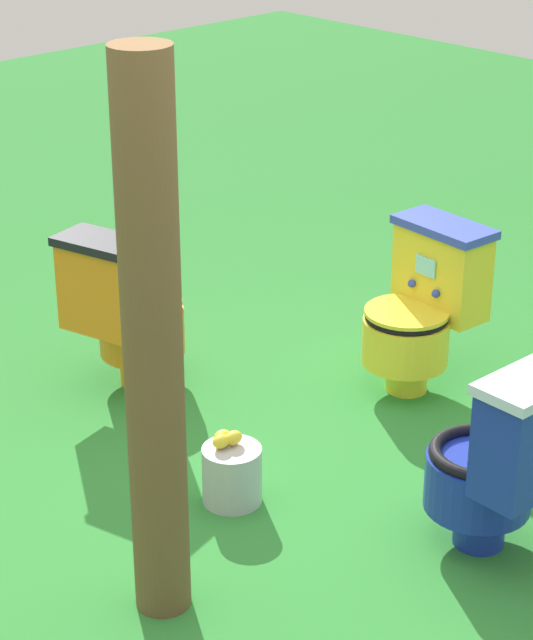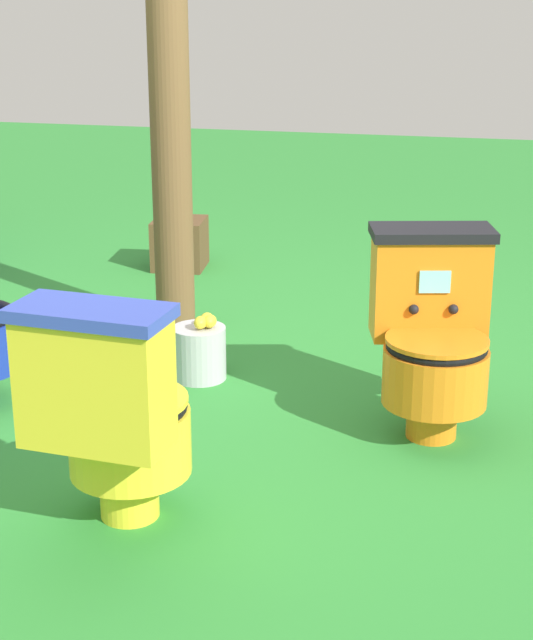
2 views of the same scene
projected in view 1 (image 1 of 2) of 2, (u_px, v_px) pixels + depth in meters
The scene contains 6 objects.
ground at pixel (244, 534), 4.31m from camera, with size 14.00×14.00×0.00m, color #2D8433.
toilet_orange at pixel (127, 311), 5.15m from camera, with size 0.58×0.51×0.73m.
toilet_yellow at pixel (422, 307), 5.19m from camera, with size 0.52×0.45×0.73m.
toilet_blue at pixel (503, 458), 4.06m from camera, with size 0.44×0.51×0.73m.
wooden_post at pixel (153, 352), 3.59m from camera, with size 0.18×0.18×1.81m, color brown.
lemon_bucket at pixel (232, 473), 4.46m from camera, with size 0.22×0.22×0.28m.
Camera 1 is at (2.43, 2.67, 2.48)m, focal length 68.63 mm.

